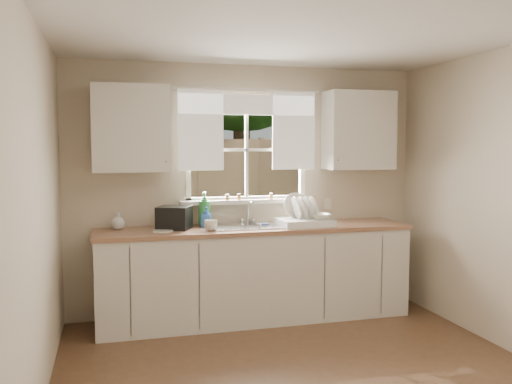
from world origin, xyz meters
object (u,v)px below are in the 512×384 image
object	(u,v)px
soap_bottle_a	(205,209)
black_appliance	(174,218)
dish_rack	(304,219)
cup	(211,225)

from	to	relation	value
soap_bottle_a	black_appliance	size ratio (longest dim) A/B	1.15
dish_rack	soap_bottle_a	distance (m)	0.98
soap_bottle_a	black_appliance	xyz separation A→B (m)	(-0.31, -0.14, -0.06)
cup	dish_rack	bearing A→B (deg)	27.98
black_appliance	cup	bearing A→B (deg)	-6.84
soap_bottle_a	black_appliance	world-z (taller)	soap_bottle_a
soap_bottle_a	black_appliance	bearing A→B (deg)	-133.28
cup	black_appliance	xyz separation A→B (m)	(-0.31, 0.19, 0.06)
cup	black_appliance	size ratio (longest dim) A/B	0.43
dish_rack	soap_bottle_a	world-z (taller)	soap_bottle_a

